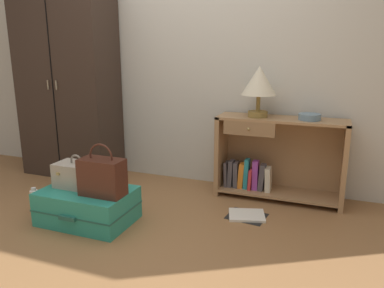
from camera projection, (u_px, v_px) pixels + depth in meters
name	position (u px, v px, depth m)	size (l,w,h in m)	color
ground_plane	(120.00, 247.00, 2.51)	(9.00, 9.00, 0.00)	olive
back_wall	(197.00, 50.00, 3.55)	(6.40, 0.10, 2.60)	beige
wardrobe	(68.00, 83.00, 3.81)	(1.00, 0.47, 1.94)	#33261E
bookshelf	(274.00, 159.00, 3.29)	(1.10, 0.35, 0.73)	#A37A51
table_lamp	(259.00, 83.00, 3.15)	(0.30, 0.30, 0.44)	olive
bowl	(310.00, 117.00, 3.07)	(0.18, 0.18, 0.05)	slate
suitcase_large	(88.00, 206.00, 2.85)	(0.70, 0.49, 0.26)	teal
train_case	(77.00, 175.00, 2.87)	(0.33, 0.22, 0.26)	#A89E8E
handbag	(102.00, 177.00, 2.69)	(0.33, 0.17, 0.39)	#472319
bottle	(35.00, 201.00, 3.00)	(0.06, 0.06, 0.22)	white
open_book_on_floor	(247.00, 215.00, 2.97)	(0.34, 0.30, 0.02)	white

